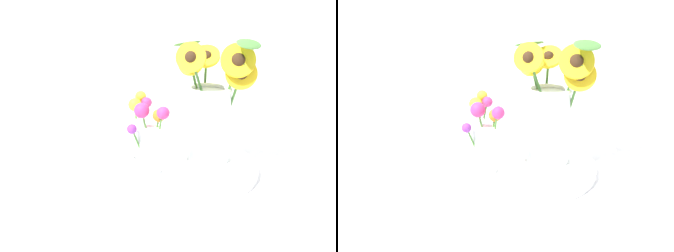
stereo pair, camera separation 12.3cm
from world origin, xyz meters
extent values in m
plane|color=silver|center=(0.00, 0.00, 0.00)|extent=(6.00, 6.00, 0.00)
cylinder|color=white|center=(0.00, 0.02, 0.01)|extent=(0.48, 0.48, 0.02)
cylinder|color=silver|center=(0.10, 0.08, 0.12)|extent=(0.12, 0.12, 0.19)
torus|color=silver|center=(0.10, 0.08, 0.22)|extent=(0.12, 0.12, 0.01)
cylinder|color=#427533|center=(0.07, 0.10, 0.17)|extent=(0.06, 0.01, 0.22)
cylinder|color=yellow|center=(0.05, 0.10, 0.28)|extent=(0.08, 0.05, 0.08)
sphere|color=#382314|center=(0.05, 0.10, 0.28)|extent=(0.03, 0.03, 0.03)
cylinder|color=#427533|center=(0.09, 0.07, 0.18)|extent=(0.07, 0.07, 0.24)
cylinder|color=yellow|center=(0.06, 0.03, 0.31)|extent=(0.09, 0.04, 0.09)
sphere|color=#382314|center=(0.06, 0.03, 0.31)|extent=(0.03, 0.03, 0.03)
cylinder|color=#427533|center=(0.15, 0.08, 0.16)|extent=(0.06, 0.05, 0.21)
cylinder|color=yellow|center=(0.18, 0.06, 0.26)|extent=(0.10, 0.04, 0.10)
sphere|color=#382314|center=(0.18, 0.06, 0.26)|extent=(0.03, 0.03, 0.03)
cylinder|color=#427533|center=(0.14, 0.07, 0.19)|extent=(0.07, 0.04, 0.22)
cylinder|color=yellow|center=(0.17, 0.05, 0.30)|extent=(0.11, 0.05, 0.11)
sphere|color=#382314|center=(0.17, 0.05, 0.30)|extent=(0.04, 0.04, 0.04)
cylinder|color=#427533|center=(0.08, 0.12, 0.17)|extent=(0.01, 0.07, 0.23)
cylinder|color=yellow|center=(0.08, 0.15, 0.29)|extent=(0.08, 0.06, 0.06)
sphere|color=#382314|center=(0.08, 0.15, 0.29)|extent=(0.03, 0.03, 0.03)
ellipsoid|color=#477F38|center=(0.17, 0.10, 0.28)|extent=(0.09, 0.13, 0.04)
ellipsoid|color=#477F38|center=(0.03, 0.14, 0.33)|extent=(0.09, 0.10, 0.02)
ellipsoid|color=#477F38|center=(0.20, 0.05, 0.34)|extent=(0.09, 0.14, 0.03)
cylinder|color=white|center=(-0.04, -0.04, 0.08)|extent=(0.07, 0.07, 0.12)
cylinder|color=#4C8438|center=(-0.06, -0.07, 0.10)|extent=(0.03, 0.03, 0.09)
sphere|color=purple|center=(-0.07, -0.08, 0.15)|extent=(0.02, 0.02, 0.02)
cylinder|color=#4C8438|center=(-0.02, -0.03, 0.10)|extent=(0.03, 0.01, 0.13)
sphere|color=orange|center=(-0.01, -0.03, 0.17)|extent=(0.03, 0.03, 0.03)
cylinder|color=#4C8438|center=(-0.04, -0.04, 0.12)|extent=(0.03, 0.01, 0.12)
sphere|color=#C6337A|center=(-0.06, -0.04, 0.18)|extent=(0.04, 0.04, 0.04)
cylinder|color=#4C8438|center=(-0.02, -0.04, 0.11)|extent=(0.03, 0.02, 0.14)
sphere|color=#C6337A|center=(0.00, -0.05, 0.18)|extent=(0.03, 0.03, 0.03)
sphere|color=white|center=(-0.09, 0.05, 0.05)|extent=(0.07, 0.07, 0.07)
cylinder|color=white|center=(-0.09, 0.05, 0.11)|extent=(0.03, 0.03, 0.04)
cylinder|color=#4C8438|center=(-0.08, 0.06, 0.11)|extent=(0.02, 0.04, 0.12)
sphere|color=#C6337A|center=(-0.07, 0.08, 0.17)|extent=(0.03, 0.03, 0.03)
cylinder|color=#4C8438|center=(-0.10, 0.06, 0.11)|extent=(0.01, 0.01, 0.12)
sphere|color=yellow|center=(-0.10, 0.06, 0.17)|extent=(0.04, 0.04, 0.04)
cylinder|color=#4C8438|center=(-0.09, 0.07, 0.12)|extent=(0.01, 0.04, 0.13)
sphere|color=yellow|center=(-0.09, 0.09, 0.19)|extent=(0.03, 0.03, 0.03)
camera|label=1|loc=(0.22, -1.13, 0.49)|focal=50.00mm
camera|label=2|loc=(0.34, -1.10, 0.49)|focal=50.00mm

